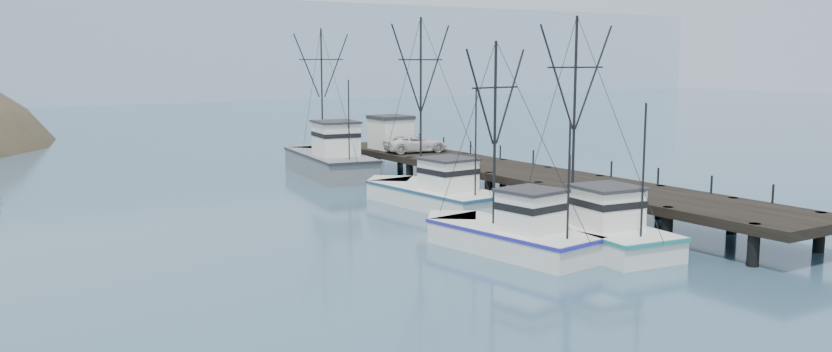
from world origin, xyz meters
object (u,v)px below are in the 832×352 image
Objects in this scene: trawler_mid at (507,235)px; pickup_truck at (416,143)px; work_vessel at (328,160)px; pier_shed at (391,132)px; pier at (519,174)px; trawler_near at (584,229)px; trawler_far at (431,193)px.

trawler_mid is 26.24m from pickup_truck.
work_vessel reaches higher than pier_shed.
pier is 14.03m from trawler_near.
trawler_far reaches higher than trawler_near.
pickup_truck is (-0.36, 12.61, 1.02)m from pier.
trawler_near is at bearing -100.46° from pier_shed.
trawler_mid is 0.74× the size of work_vessel.
trawler_far is at bearing 91.81° from trawler_near.
trawler_near is 25.95m from pickup_truck.
trawler_near reaches higher than pier_shed.
pier is 3.52× the size of trawler_far.
trawler_near is 3.75× the size of pier_shed.
work_vessel is (0.55, 16.28, 0.41)m from trawler_far.
work_vessel is (-5.94, 17.30, -0.46)m from pier.
trawler_near is 29.14m from pier_shed.
pier_shed reaches higher than pickup_truck.
work_vessel is 2.84× the size of pickup_truck.
trawler_far is 3.91× the size of pier_shed.
work_vessel is at bearing 81.47° from trawler_mid.
trawler_near is (-6.06, -12.63, -0.87)m from pier.
trawler_near is 2.33× the size of pickup_truck.
trawler_mid reaches higher than pickup_truck.
trawler_mid reaches higher than pier_shed.
pier is 15.53m from trawler_mid.
work_vessel is 4.57× the size of pier_shed.
pickup_truck is at bearing 91.63° from pier.
trawler_near is at bearing -13.62° from trawler_mid.
trawler_mid is at bearing -106.68° from trawler_far.
pier_shed reaches higher than pier.
pier is at bearing 64.35° from trawler_near.
trawler_near reaches higher than pier.
trawler_far is 16.30m from work_vessel.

